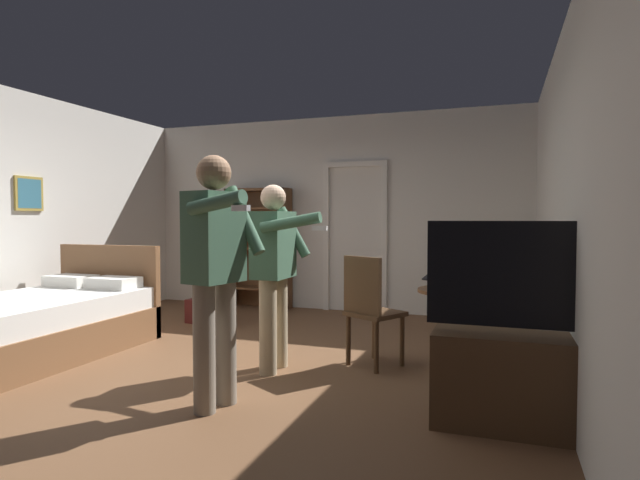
{
  "coord_description": "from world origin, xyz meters",
  "views": [
    {
      "loc": [
        2.36,
        -3.97,
        1.32
      ],
      "look_at": [
        0.91,
        0.14,
        1.14
      ],
      "focal_mm": 28.81,
      "sensor_mm": 36.0,
      "label": 1
    }
  ],
  "objects": [
    {
      "name": "ground_plane",
      "position": [
        0.0,
        0.0,
        0.0
      ],
      "size": [
        6.75,
        6.75,
        0.0
      ],
      "primitive_type": "plane",
      "color": "brown"
    },
    {
      "name": "wall_back",
      "position": [
        0.0,
        3.13,
        1.39
      ],
      "size": [
        5.81,
        0.12,
        2.78
      ],
      "primitive_type": "cube",
      "color": "silver",
      "rests_on": "ground_plane"
    },
    {
      "name": "wall_right",
      "position": [
        2.85,
        0.0,
        1.39
      ],
      "size": [
        0.12,
        6.37,
        2.78
      ],
      "primitive_type": "cube",
      "color": "silver",
      "rests_on": "ground_plane"
    },
    {
      "name": "doorway_frame",
      "position": [
        0.41,
        3.05,
        1.22
      ],
      "size": [
        0.93,
        0.08,
        2.13
      ],
      "color": "white",
      "rests_on": "ground_plane"
    },
    {
      "name": "bed",
      "position": [
        -1.85,
        -0.18,
        0.3
      ],
      "size": [
        1.34,
        2.06,
        1.02
      ],
      "color": "brown",
      "rests_on": "ground_plane"
    },
    {
      "name": "bookshelf",
      "position": [
        -1.01,
        2.9,
        0.96
      ],
      "size": [
        0.96,
        0.32,
        1.76
      ],
      "color": "brown",
      "rests_on": "ground_plane"
    },
    {
      "name": "tv_flatscreen",
      "position": [
        2.49,
        -0.58,
        0.4
      ],
      "size": [
        1.14,
        0.4,
        1.31
      ],
      "color": "#4C331E",
      "rests_on": "ground_plane"
    },
    {
      "name": "side_table",
      "position": [
        1.98,
        0.66,
        0.47
      ],
      "size": [
        0.63,
        0.63,
        0.7
      ],
      "color": "brown",
      "rests_on": "ground_plane"
    },
    {
      "name": "laptop",
      "position": [
        1.93,
        0.62,
        0.75
      ],
      "size": [
        0.42,
        0.42,
        0.16
      ],
      "color": "black",
      "rests_on": "side_table"
    },
    {
      "name": "bottle_on_table",
      "position": [
        2.12,
        0.58,
        0.79
      ],
      "size": [
        0.06,
        0.06,
        0.22
      ],
      "color": "#204A1D",
      "rests_on": "side_table"
    },
    {
      "name": "wooden_chair",
      "position": [
        1.27,
        0.44,
        0.54
      ],
      "size": [
        0.57,
        0.57,
        0.99
      ],
      "color": "#4C331E",
      "rests_on": "ground_plane"
    },
    {
      "name": "person_blue_shirt",
      "position": [
        0.51,
        -0.89,
        1.01
      ],
      "size": [
        0.61,
        0.63,
        1.76
      ],
      "color": "gray",
      "rests_on": "ground_plane"
    },
    {
      "name": "person_striped_shirt",
      "position": [
        0.53,
        0.06,
        0.93
      ],
      "size": [
        0.71,
        0.58,
        1.61
      ],
      "color": "tan",
      "rests_on": "ground_plane"
    },
    {
      "name": "suitcase_dark",
      "position": [
        -1.12,
        1.68,
        0.15
      ],
      "size": [
        0.54,
        0.41,
        0.3
      ],
      "primitive_type": "cube",
      "rotation": [
        0.0,
        0.0,
        -0.1
      ],
      "color": "#4C1919",
      "rests_on": "ground_plane"
    }
  ]
}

